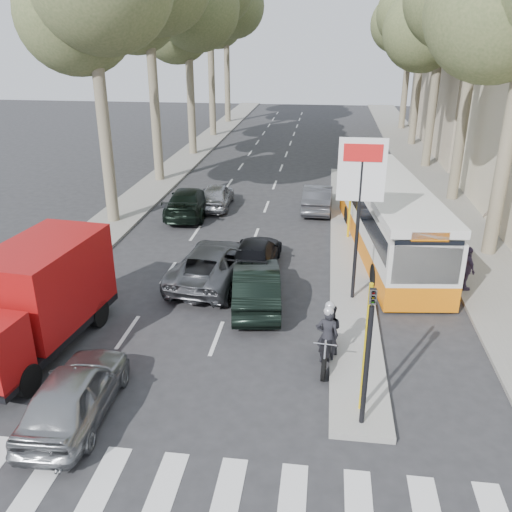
{
  "coord_description": "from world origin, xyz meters",
  "views": [
    {
      "loc": [
        2.13,
        -11.94,
        8.58
      ],
      "look_at": [
        -0.06,
        4.78,
        1.6
      ],
      "focal_mm": 38.0,
      "sensor_mm": 36.0,
      "label": 1
    }
  ],
  "objects_px": {
    "dark_hatchback": "(256,285)",
    "red_truck": "(36,298)",
    "city_bus": "(389,216)",
    "motorcycle": "(328,334)",
    "silver_hatchback": "(75,393)"
  },
  "relations": [
    {
      "from": "silver_hatchback",
      "to": "red_truck",
      "type": "xyz_separation_m",
      "value": [
        -2.34,
        2.86,
        0.93
      ]
    },
    {
      "from": "red_truck",
      "to": "city_bus",
      "type": "xyz_separation_m",
      "value": [
        10.64,
        9.01,
        -0.05
      ]
    },
    {
      "from": "red_truck",
      "to": "city_bus",
      "type": "relative_size",
      "value": 0.52
    },
    {
      "from": "dark_hatchback",
      "to": "silver_hatchback",
      "type": "bearing_deg",
      "value": 53.39
    },
    {
      "from": "dark_hatchback",
      "to": "motorcycle",
      "type": "relative_size",
      "value": 2.05
    },
    {
      "from": "motorcycle",
      "to": "city_bus",
      "type": "bearing_deg",
      "value": 79.51
    },
    {
      "from": "red_truck",
      "to": "motorcycle",
      "type": "relative_size",
      "value": 2.78
    },
    {
      "from": "red_truck",
      "to": "motorcycle",
      "type": "distance_m",
      "value": 8.3
    },
    {
      "from": "dark_hatchback",
      "to": "red_truck",
      "type": "height_order",
      "value": "red_truck"
    },
    {
      "from": "dark_hatchback",
      "to": "city_bus",
      "type": "xyz_separation_m",
      "value": [
        4.79,
        5.54,
        0.85
      ]
    },
    {
      "from": "silver_hatchback",
      "to": "city_bus",
      "type": "distance_m",
      "value": 14.51
    },
    {
      "from": "silver_hatchback",
      "to": "red_truck",
      "type": "distance_m",
      "value": 3.81
    },
    {
      "from": "city_bus",
      "to": "motorcycle",
      "type": "xyz_separation_m",
      "value": [
        -2.38,
        -8.61,
        -0.74
      ]
    },
    {
      "from": "city_bus",
      "to": "red_truck",
      "type": "bearing_deg",
      "value": -146.3
    },
    {
      "from": "dark_hatchback",
      "to": "motorcycle",
      "type": "bearing_deg",
      "value": 120.46
    }
  ]
}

